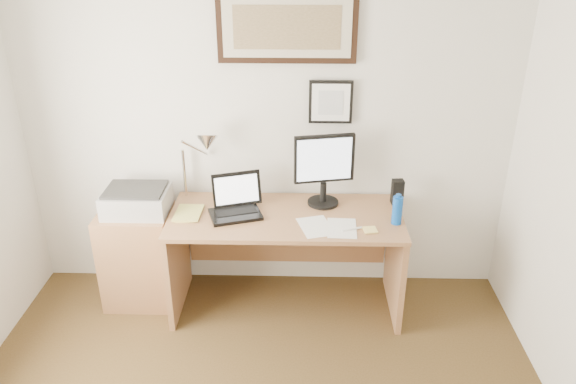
{
  "coord_description": "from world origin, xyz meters",
  "views": [
    {
      "loc": [
        0.25,
        -1.77,
        2.55
      ],
      "look_at": [
        0.17,
        1.43,
        1.02
      ],
      "focal_mm": 35.0,
      "sensor_mm": 36.0,
      "label": 1
    }
  ],
  "objects_px": {
    "water_bottle": "(397,210)",
    "desk": "(286,239)",
    "book": "(175,213)",
    "lcd_monitor": "(324,167)",
    "printer": "(137,200)",
    "laptop": "(236,205)",
    "side_cabinet": "(139,257)"
  },
  "relations": [
    {
      "from": "laptop",
      "to": "book",
      "type": "bearing_deg",
      "value": -175.36
    },
    {
      "from": "side_cabinet",
      "to": "water_bottle",
      "type": "height_order",
      "value": "water_bottle"
    },
    {
      "from": "book",
      "to": "laptop",
      "type": "xyz_separation_m",
      "value": [
        0.42,
        0.03,
        0.05
      ]
    },
    {
      "from": "book",
      "to": "lcd_monitor",
      "type": "xyz_separation_m",
      "value": [
        1.02,
        0.18,
        0.28
      ]
    },
    {
      "from": "side_cabinet",
      "to": "water_bottle",
      "type": "bearing_deg",
      "value": -4.61
    },
    {
      "from": "book",
      "to": "printer",
      "type": "relative_size",
      "value": 0.56
    },
    {
      "from": "side_cabinet",
      "to": "water_bottle",
      "type": "distance_m",
      "value": 1.88
    },
    {
      "from": "desk",
      "to": "printer",
      "type": "height_order",
      "value": "printer"
    },
    {
      "from": "lcd_monitor",
      "to": "printer",
      "type": "bearing_deg",
      "value": -175.21
    },
    {
      "from": "side_cabinet",
      "to": "desk",
      "type": "bearing_deg",
      "value": 1.89
    },
    {
      "from": "side_cabinet",
      "to": "desk",
      "type": "distance_m",
      "value": 1.08
    },
    {
      "from": "book",
      "to": "laptop",
      "type": "bearing_deg",
      "value": 4.64
    },
    {
      "from": "desk",
      "to": "laptop",
      "type": "distance_m",
      "value": 0.46
    },
    {
      "from": "book",
      "to": "desk",
      "type": "distance_m",
      "value": 0.8
    },
    {
      "from": "side_cabinet",
      "to": "book",
      "type": "distance_m",
      "value": 0.51
    },
    {
      "from": "book",
      "to": "desk",
      "type": "bearing_deg",
      "value": 6.83
    },
    {
      "from": "water_bottle",
      "to": "printer",
      "type": "height_order",
      "value": "water_bottle"
    },
    {
      "from": "laptop",
      "to": "lcd_monitor",
      "type": "relative_size",
      "value": 0.77
    },
    {
      "from": "water_bottle",
      "to": "desk",
      "type": "bearing_deg",
      "value": 166.25
    },
    {
      "from": "lcd_monitor",
      "to": "water_bottle",
      "type": "bearing_deg",
      "value": -29.49
    },
    {
      "from": "side_cabinet",
      "to": "printer",
      "type": "xyz_separation_m",
      "value": [
        0.03,
        0.02,
        0.45
      ]
    },
    {
      "from": "laptop",
      "to": "side_cabinet",
      "type": "bearing_deg",
      "value": 178.27
    },
    {
      "from": "desk",
      "to": "water_bottle",
      "type": "bearing_deg",
      "value": -13.75
    },
    {
      "from": "laptop",
      "to": "printer",
      "type": "relative_size",
      "value": 0.91
    },
    {
      "from": "water_bottle",
      "to": "printer",
      "type": "distance_m",
      "value": 1.79
    },
    {
      "from": "printer",
      "to": "water_bottle",
      "type": "bearing_deg",
      "value": -5.2
    },
    {
      "from": "desk",
      "to": "book",
      "type": "bearing_deg",
      "value": -173.17
    },
    {
      "from": "book",
      "to": "lcd_monitor",
      "type": "bearing_deg",
      "value": 10.06
    },
    {
      "from": "book",
      "to": "water_bottle",
      "type": "bearing_deg",
      "value": -3.44
    },
    {
      "from": "book",
      "to": "laptop",
      "type": "distance_m",
      "value": 0.42
    },
    {
      "from": "desk",
      "to": "lcd_monitor",
      "type": "height_order",
      "value": "lcd_monitor"
    },
    {
      "from": "water_bottle",
      "to": "lcd_monitor",
      "type": "bearing_deg",
      "value": 150.51
    }
  ]
}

